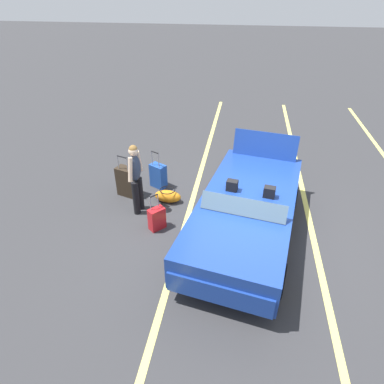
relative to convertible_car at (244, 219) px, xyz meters
name	(u,v)px	position (x,y,z in m)	size (l,w,h in m)	color
ground_plane	(244,236)	(-0.20, 0.03, -0.59)	(80.00, 80.00, 0.00)	#333335
lot_line_near	(184,230)	(-0.20, -1.24, -0.59)	(18.00, 0.12, 0.01)	#EAE066
lot_line_mid	(314,244)	(-0.20, 1.46, -0.59)	(18.00, 0.12, 0.01)	#EAE066
convertible_car	(244,219)	(0.00, 0.00, 0.00)	(4.38, 2.45, 1.54)	navy
suitcase_large_black	(127,181)	(-1.35, -2.86, -0.22)	(0.42, 0.54, 1.09)	#2D2319
suitcase_medium_bright	(158,176)	(-1.85, -2.20, -0.28)	(0.40, 0.47, 1.01)	#1E479E
suitcase_small_carryon	(157,219)	(-0.17, -1.81, -0.34)	(0.39, 0.38, 0.82)	red
duffel_bag	(168,196)	(-1.19, -1.81, -0.43)	(0.38, 0.65, 0.34)	orange
traveler_person	(136,176)	(-0.72, -2.38, 0.34)	(0.61, 0.27, 1.65)	black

